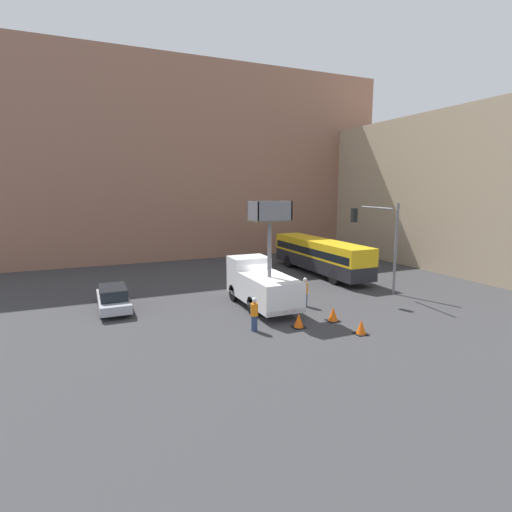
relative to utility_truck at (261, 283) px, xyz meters
The scene contains 12 objects.
ground_plane 1.75m from the utility_truck, 25.39° to the left, with size 120.00×120.00×0.00m, color #38383A.
building_backdrop_far 24.69m from the utility_truck, 88.18° to the left, with size 44.00×10.00×19.95m.
building_backdrop_side 24.50m from the utility_truck, 14.00° to the left, with size 10.00×28.00×13.82m.
utility_truck is the anchor object (origin of this frame).
city_bus 10.97m from the utility_truck, 38.40° to the left, with size 2.42×11.84×2.93m.
traffic_light_pole 8.97m from the utility_truck, ahead, with size 3.60×3.35×6.29m.
road_worker_near_truck 4.26m from the utility_truck, 119.10° to the right, with size 0.38×0.38×1.78m.
road_worker_directing 2.80m from the utility_truck, 20.35° to the right, with size 0.38×0.38×1.82m.
traffic_cone_near_truck 4.89m from the utility_truck, 57.36° to the right, with size 0.69×0.69×0.79m.
traffic_cone_mid_road 4.32m from the utility_truck, 85.80° to the right, with size 0.67×0.67×0.77m.
traffic_cone_far_side 6.92m from the utility_truck, 66.75° to the right, with size 0.65×0.65×0.74m.
parked_car_curbside 8.98m from the utility_truck, 160.03° to the left, with size 1.72×4.74×1.46m.
Camera 1 is at (-10.58, -22.05, 7.23)m, focal length 28.00 mm.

